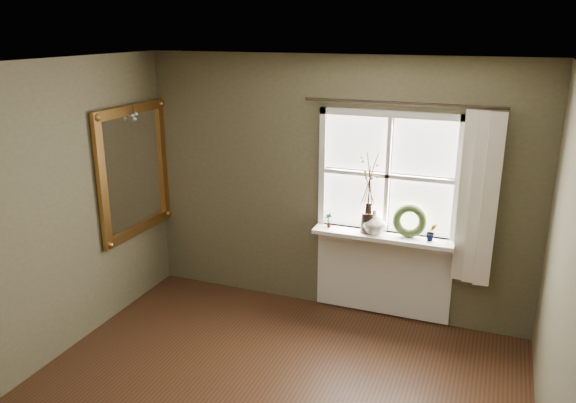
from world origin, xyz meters
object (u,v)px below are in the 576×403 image
at_px(gilt_mirror, 134,170).
at_px(cream_vase, 374,222).
at_px(dark_jug, 368,222).
at_px(wreath, 409,224).

bearing_deg(gilt_mirror, cream_vase, 9.81).
bearing_deg(dark_jug, wreath, 5.80).
height_order(wreath, gilt_mirror, gilt_mirror).
relative_size(dark_jug, gilt_mirror, 0.15).
bearing_deg(gilt_mirror, dark_jug, 10.07).
xyz_separation_m(dark_jug, gilt_mirror, (-2.37, -0.42, 0.40)).
xyz_separation_m(cream_vase, gilt_mirror, (-2.43, -0.42, 0.39)).
distance_m(dark_jug, cream_vase, 0.06).
bearing_deg(wreath, cream_vase, -179.54).
bearing_deg(cream_vase, wreath, 6.89).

